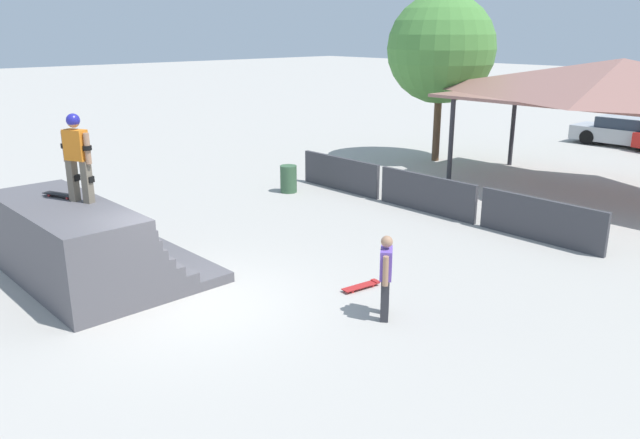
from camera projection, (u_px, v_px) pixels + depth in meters
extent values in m
plane|color=#ADA8A0|center=(195.00, 303.00, 11.71)|extent=(160.00, 160.00, 0.00)
cube|color=#565459|center=(110.00, 269.00, 13.11)|extent=(4.33, 3.30, 0.21)
cube|color=#565459|center=(91.00, 264.00, 12.79)|extent=(4.33, 2.50, 0.21)
cube|color=#565459|center=(82.00, 256.00, 12.63)|extent=(4.33, 2.20, 0.21)
cube|color=#565459|center=(76.00, 248.00, 12.51)|extent=(4.33, 2.00, 0.21)
cube|color=#565459|center=(72.00, 239.00, 12.40)|extent=(4.33, 1.86, 0.21)
cube|color=#565459|center=(68.00, 229.00, 12.31)|extent=(4.33, 1.76, 0.21)
cube|color=#565459|center=(65.00, 220.00, 12.22)|extent=(4.33, 1.69, 0.21)
cube|color=#565459|center=(63.00, 210.00, 12.15)|extent=(4.33, 1.65, 0.21)
cylinder|color=silver|center=(102.00, 199.00, 12.66)|extent=(4.24, 0.07, 0.07)
cube|color=#6B6051|center=(87.00, 182.00, 12.13)|extent=(0.21, 0.21, 0.84)
cube|color=black|center=(88.00, 179.00, 12.14)|extent=(0.24, 0.21, 0.12)
cube|color=#6B6051|center=(73.00, 180.00, 12.27)|extent=(0.21, 0.21, 0.84)
cube|color=black|center=(74.00, 177.00, 12.29)|extent=(0.24, 0.21, 0.12)
cube|color=orange|center=(76.00, 145.00, 11.99)|extent=(0.51, 0.38, 0.59)
cylinder|color=#A87A5B|center=(87.00, 149.00, 11.89)|extent=(0.15, 0.15, 0.59)
cylinder|color=black|center=(87.00, 148.00, 11.89)|extent=(0.22, 0.22, 0.09)
cylinder|color=#A87A5B|center=(65.00, 146.00, 12.12)|extent=(0.15, 0.15, 0.59)
cylinder|color=black|center=(65.00, 146.00, 12.11)|extent=(0.22, 0.22, 0.09)
sphere|color=#A87A5B|center=(73.00, 122.00, 11.86)|extent=(0.23, 0.23, 0.23)
sphere|color=#232399|center=(73.00, 120.00, 11.85)|extent=(0.26, 0.26, 0.26)
cylinder|color=red|center=(73.00, 197.00, 12.61)|extent=(0.06, 0.05, 0.05)
cylinder|color=red|center=(67.00, 198.00, 12.49)|extent=(0.06, 0.05, 0.05)
cylinder|color=red|center=(54.00, 194.00, 12.83)|extent=(0.06, 0.05, 0.05)
cylinder|color=red|center=(49.00, 195.00, 12.71)|extent=(0.06, 0.05, 0.05)
cube|color=black|center=(60.00, 194.00, 12.65)|extent=(0.85, 0.48, 0.02)
cube|color=black|center=(74.00, 195.00, 12.48)|extent=(0.16, 0.22, 0.02)
cube|color=#2D2D33|center=(385.00, 294.00, 11.19)|extent=(0.20, 0.20, 0.75)
cube|color=#2D2D33|center=(385.00, 301.00, 10.88)|extent=(0.20, 0.20, 0.75)
cube|color=#6B4CB7|center=(386.00, 263.00, 10.85)|extent=(0.42, 0.45, 0.53)
cylinder|color=#A87A5B|center=(386.00, 261.00, 11.10)|extent=(0.14, 0.14, 0.53)
cylinder|color=#A87A5B|center=(386.00, 271.00, 10.62)|extent=(0.14, 0.14, 0.53)
sphere|color=#A87A5B|center=(387.00, 242.00, 10.73)|extent=(0.21, 0.21, 0.21)
cylinder|color=red|center=(369.00, 284.00, 12.54)|extent=(0.04, 0.06, 0.05)
cylinder|color=red|center=(373.00, 286.00, 12.43)|extent=(0.04, 0.06, 0.05)
cylinder|color=red|center=(348.00, 289.00, 12.26)|extent=(0.04, 0.06, 0.05)
cylinder|color=red|center=(353.00, 292.00, 12.15)|extent=(0.04, 0.06, 0.05)
cube|color=#B22323|center=(361.00, 286.00, 12.33)|extent=(0.31, 0.85, 0.02)
cube|color=#B22323|center=(376.00, 281.00, 12.54)|extent=(0.21, 0.13, 0.02)
cube|color=#3D3D42|center=(340.00, 174.00, 19.82)|extent=(3.23, 0.12, 1.05)
cube|color=#3D3D42|center=(427.00, 194.00, 17.41)|extent=(3.23, 0.12, 1.05)
cube|color=#3D3D42|center=(541.00, 220.00, 15.00)|extent=(3.23, 0.12, 1.05)
cylinder|color=#2D2D33|center=(451.00, 140.00, 20.72)|extent=(0.16, 0.16, 2.78)
cylinder|color=#2D2D33|center=(513.00, 128.00, 23.23)|extent=(0.16, 0.16, 2.78)
cube|color=#9E6B60|center=(618.00, 103.00, 18.42)|extent=(10.51, 4.54, 0.10)
pyramid|color=#9E6B60|center=(621.00, 80.00, 18.23)|extent=(10.30, 4.45, 1.24)
cylinder|color=brown|center=(437.00, 125.00, 24.04)|extent=(0.28, 0.28, 2.78)
sphere|color=#4C893D|center=(441.00, 49.00, 23.21)|extent=(4.03, 4.03, 4.03)
cylinder|color=#385B3D|center=(288.00, 179.00, 19.56)|extent=(0.52, 0.52, 0.85)
cube|color=#A8AAAF|center=(625.00, 135.00, 27.27)|extent=(4.33, 1.74, 0.62)
cube|color=#283342|center=(624.00, 123.00, 27.19)|extent=(2.01, 1.46, 0.46)
cube|color=#A8AAAF|center=(625.00, 117.00, 27.13)|extent=(1.92, 1.42, 0.04)
cylinder|color=black|center=(602.00, 133.00, 28.75)|extent=(0.64, 0.20, 0.64)
cylinder|color=black|center=(587.00, 137.00, 27.73)|extent=(0.64, 0.20, 0.64)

